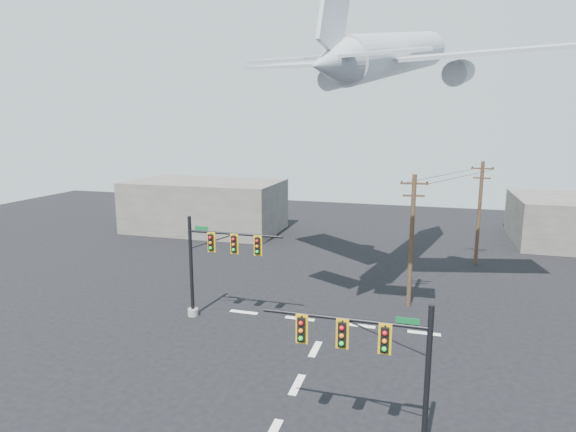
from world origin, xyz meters
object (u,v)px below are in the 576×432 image
(airliner, at_px, (395,55))
(utility_pole_a, at_px, (412,239))
(utility_pole_b, at_px, (479,211))
(signal_mast_far, at_px, (213,263))
(signal_mast_near, at_px, (383,369))

(airliner, bearing_deg, utility_pole_a, -135.10)
(utility_pole_a, distance_m, utility_pole_b, 13.42)
(signal_mast_far, xyz_separation_m, utility_pole_b, (17.82, 18.27, 1.08))
(signal_mast_near, distance_m, signal_mast_far, 15.84)
(signal_mast_near, distance_m, utility_pole_a, 16.48)
(utility_pole_a, relative_size, utility_pole_b, 0.99)
(signal_mast_far, distance_m, utility_pole_a, 13.76)
(utility_pole_a, bearing_deg, airliner, 115.00)
(signal_mast_near, bearing_deg, signal_mast_far, 138.94)
(utility_pole_a, distance_m, airliner, 13.22)
(signal_mast_far, bearing_deg, signal_mast_near, -41.06)
(airliner, bearing_deg, signal_mast_far, 144.78)
(signal_mast_near, height_order, signal_mast_far, signal_mast_far)
(signal_mast_near, relative_size, utility_pole_b, 0.71)
(utility_pole_a, bearing_deg, utility_pole_b, 59.54)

